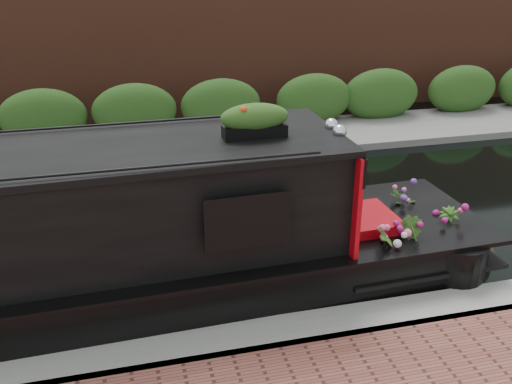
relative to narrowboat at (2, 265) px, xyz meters
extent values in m
plane|color=black|center=(1.98, 2.00, -0.86)|extent=(80.00, 80.00, 0.00)
cube|color=gray|center=(1.98, -1.30, -0.86)|extent=(40.00, 0.60, 0.50)
cube|color=slate|center=(1.98, 6.20, -0.86)|extent=(40.00, 2.40, 0.34)
cube|color=#274E1A|center=(1.98, 7.10, -0.86)|extent=(40.00, 1.10, 2.80)
cube|color=brown|center=(1.98, 9.20, -0.86)|extent=(40.00, 1.00, 8.00)
cube|color=#A8060F|center=(4.25, 0.00, 0.61)|extent=(0.11, 1.80, 1.39)
cube|color=black|center=(2.88, -0.92, 0.68)|extent=(0.93, 0.06, 0.57)
cube|color=#A8060F|center=(4.79, 0.00, -0.14)|extent=(0.85, 0.95, 0.51)
sphere|color=silver|center=(4.26, -0.14, 1.41)|extent=(0.19, 0.19, 0.19)
sphere|color=silver|center=(4.26, 0.14, 1.41)|extent=(0.19, 0.19, 0.19)
cube|color=black|center=(3.19, 0.00, 1.46)|extent=(0.81, 0.27, 0.15)
ellipsoid|color=#E54519|center=(3.19, 0.00, 1.66)|extent=(0.88, 0.27, 0.25)
imported|color=#315A1E|center=(4.77, -0.66, -0.08)|extent=(0.35, 0.40, 0.63)
imported|color=#315A1E|center=(5.21, -0.58, -0.07)|extent=(0.44, 0.46, 0.66)
imported|color=#315A1E|center=(5.70, 0.55, -0.13)|extent=(0.63, 0.63, 0.53)
imported|color=#315A1E|center=(6.01, -0.16, -0.13)|extent=(0.40, 0.40, 0.54)
imported|color=#315A1E|center=(4.76, 0.71, -0.13)|extent=(0.23, 0.31, 0.54)
cylinder|color=brown|center=(6.67, 0.00, -0.67)|extent=(0.38, 0.40, 0.38)
camera|label=1|loc=(1.55, -6.59, 3.61)|focal=40.00mm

